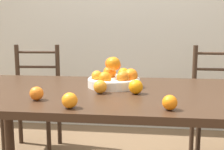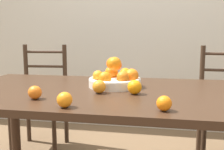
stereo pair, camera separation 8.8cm
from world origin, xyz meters
name	(u,v)px [view 1 (the left image)]	position (x,y,z in m)	size (l,w,h in m)	color
wall_back	(130,11)	(0.00, 1.50, 1.30)	(8.00, 0.06, 2.60)	beige
dining_table	(115,105)	(0.00, 0.00, 0.65)	(1.87, 0.94, 0.73)	#382316
fruit_bowl	(114,78)	(-0.01, 0.10, 0.78)	(0.31, 0.31, 0.18)	silver
orange_loose_0	(70,100)	(-0.14, -0.39, 0.76)	(0.07, 0.07, 0.07)	orange
orange_loose_1	(170,103)	(0.26, -0.37, 0.76)	(0.06, 0.06, 0.06)	orange
orange_loose_2	(37,93)	(-0.34, -0.28, 0.76)	(0.06, 0.06, 0.06)	orange
orange_loose_3	(100,87)	(-0.07, -0.09, 0.76)	(0.07, 0.07, 0.07)	orange
orange_loose_4	(136,87)	(0.12, -0.08, 0.77)	(0.07, 0.07, 0.07)	orange
chair_left	(34,100)	(-0.81, 0.76, 0.47)	(0.45, 0.43, 0.95)	#382619
chair_right	(219,105)	(0.78, 0.76, 0.47)	(0.44, 0.42, 0.95)	#382619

